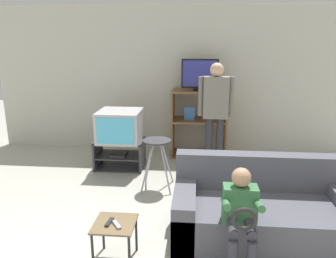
{
  "coord_description": "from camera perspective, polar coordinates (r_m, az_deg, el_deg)",
  "views": [
    {
      "loc": [
        0.52,
        -1.7,
        1.98
      ],
      "look_at": [
        0.15,
        2.3,
        0.9
      ],
      "focal_mm": 35.0,
      "sensor_mm": 36.0,
      "label": 1
    }
  ],
  "objects": [
    {
      "name": "folding_stool",
      "position": [
        4.44,
        -1.9,
        -3.43
      ],
      "size": [
        0.42,
        0.44,
        0.7
      ],
      "color": "#99999E",
      "rests_on": "ground_plane"
    },
    {
      "name": "person_seated_child",
      "position": [
        2.97,
        12.54,
        -14.01
      ],
      "size": [
        0.33,
        0.43,
        0.93
      ],
      "color": "#2D2D38",
      "rests_on": "ground_plane"
    },
    {
      "name": "television_main",
      "position": [
        5.18,
        -8.32,
        0.58
      ],
      "size": [
        0.65,
        0.66,
        0.48
      ],
      "color": "#B2B2B7",
      "rests_on": "tv_stand"
    },
    {
      "name": "couch",
      "position": [
        3.6,
        16.14,
        -13.82
      ],
      "size": [
        1.82,
        0.89,
        0.81
      ],
      "color": "#4C4C56",
      "rests_on": "ground_plane"
    },
    {
      "name": "tv_stand",
      "position": [
        5.33,
        -8.37,
        -4.33
      ],
      "size": [
        0.76,
        0.49,
        0.46
      ],
      "color": "#38383D",
      "rests_on": "ground_plane"
    },
    {
      "name": "television_flat",
      "position": [
        5.59,
        5.56,
        9.25
      ],
      "size": [
        0.62,
        0.2,
        0.52
      ],
      "color": "black",
      "rests_on": "media_shelf"
    },
    {
      "name": "media_shelf",
      "position": [
        5.76,
        5.37,
        1.09
      ],
      "size": [
        0.95,
        0.51,
        1.17
      ],
      "color": "brown",
      "rests_on": "ground_plane"
    },
    {
      "name": "remote_control_white",
      "position": [
        3.07,
        -8.92,
        -16.14
      ],
      "size": [
        0.11,
        0.14,
        0.02
      ],
      "primitive_type": "cube",
      "rotation": [
        0.0,
        0.0,
        0.6
      ],
      "color": "gray",
      "rests_on": "snack_table"
    },
    {
      "name": "remote_control_black",
      "position": [
        3.12,
        -10.18,
        -15.67
      ],
      "size": [
        0.05,
        0.15,
        0.02
      ],
      "primitive_type": "cube",
      "rotation": [
        0.0,
        0.0,
        -0.12
      ],
      "color": "#232328",
      "rests_on": "snack_table"
    },
    {
      "name": "snack_table",
      "position": [
        3.15,
        -9.25,
        -16.74
      ],
      "size": [
        0.38,
        0.38,
        0.39
      ],
      "color": "brown",
      "rests_on": "ground_plane"
    },
    {
      "name": "wall_back",
      "position": [
        5.98,
        0.23,
        8.5
      ],
      "size": [
        6.4,
        0.06,
        2.6
      ],
      "color": "beige",
      "rests_on": "ground_plane"
    },
    {
      "name": "person_standing_adult",
      "position": [
        5.04,
        8.27,
        3.92
      ],
      "size": [
        0.53,
        0.2,
        1.68
      ],
      "color": "#2D2D33",
      "rests_on": "ground_plane"
    }
  ]
}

